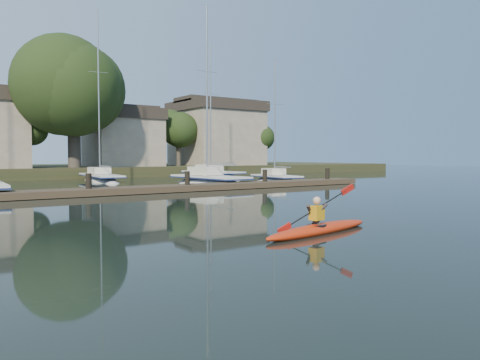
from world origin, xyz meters
TOP-DOWN VIEW (x-y plane):
  - ground at (0.00, 0.00)m, footprint 160.00×160.00m
  - kayak at (-1.45, -1.95)m, footprint 4.53×1.38m
  - dock at (0.00, 14.00)m, footprint 34.00×2.00m
  - sailboat_3 at (7.05, 18.14)m, footprint 2.95×9.08m
  - sailboat_4 at (13.36, 18.17)m, footprint 2.89×6.72m
  - sailboat_6 at (2.01, 27.32)m, footprint 2.87×9.92m
  - sailboat_7 at (12.69, 26.96)m, footprint 3.41×8.91m
  - shore at (1.61, 40.29)m, footprint 90.00×25.25m

SIDE VIEW (x-z plane):
  - sailboat_3 at x=7.05m, z-range -7.42..6.99m
  - sailboat_7 at x=12.69m, z-range -7.21..6.80m
  - sailboat_6 at x=2.01m, z-range -7.95..7.59m
  - sailboat_4 at x=13.36m, z-range -5.71..5.35m
  - ground at x=0.00m, z-range 0.00..0.00m
  - kayak at x=-1.45m, z-range -0.54..0.89m
  - dock at x=0.00m, z-range -0.70..1.10m
  - shore at x=1.61m, z-range -3.15..9.60m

